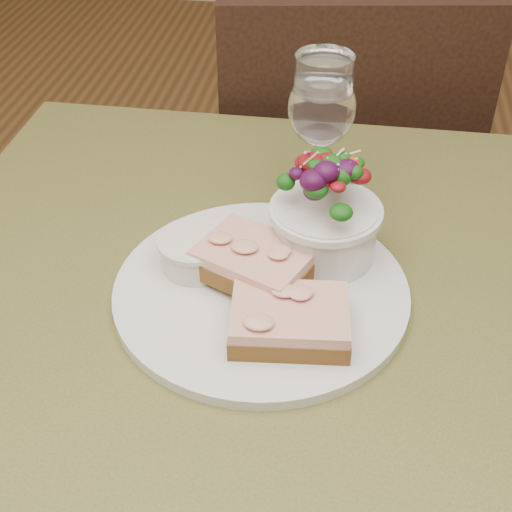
# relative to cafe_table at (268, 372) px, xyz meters

# --- Properties ---
(cafe_table) EXTENTS (0.80, 0.80, 0.75)m
(cafe_table) POSITION_rel_cafe_table_xyz_m (0.00, 0.00, 0.00)
(cafe_table) COLOR #423F1C
(cafe_table) RESTS_ON ground
(chair_far) EXTENTS (0.48, 0.48, 0.90)m
(chair_far) POSITION_rel_cafe_table_xyz_m (0.04, 0.65, -0.36)
(chair_far) COLOR black
(chair_far) RESTS_ON ground
(dinner_plate) EXTENTS (0.30, 0.30, 0.01)m
(dinner_plate) POSITION_rel_cafe_table_xyz_m (-0.01, 0.01, 0.11)
(dinner_plate) COLOR silver
(dinner_plate) RESTS_ON cafe_table
(sandwich_front) EXTENTS (0.12, 0.09, 0.03)m
(sandwich_front) POSITION_rel_cafe_table_xyz_m (0.03, -0.05, 0.13)
(sandwich_front) COLOR #4E3514
(sandwich_front) RESTS_ON dinner_plate
(sandwich_back) EXTENTS (0.14, 0.12, 0.03)m
(sandwich_back) POSITION_rel_cafe_table_xyz_m (-0.02, 0.02, 0.14)
(sandwich_back) COLOR #4E3514
(sandwich_back) RESTS_ON dinner_plate
(ramekin) EXTENTS (0.07, 0.07, 0.04)m
(ramekin) POSITION_rel_cafe_table_xyz_m (-0.08, 0.04, 0.13)
(ramekin) COLOR silver
(ramekin) RESTS_ON dinner_plate
(salad_bowl) EXTENTS (0.11, 0.11, 0.13)m
(salad_bowl) POSITION_rel_cafe_table_xyz_m (0.05, 0.08, 0.17)
(salad_bowl) COLOR silver
(salad_bowl) RESTS_ON dinner_plate
(garnish) EXTENTS (0.05, 0.04, 0.02)m
(garnish) POSITION_rel_cafe_table_xyz_m (-0.10, 0.08, 0.12)
(garnish) COLOR #093409
(garnish) RESTS_ON dinner_plate
(wine_glass) EXTENTS (0.08, 0.08, 0.18)m
(wine_glass) POSITION_rel_cafe_table_xyz_m (0.03, 0.19, 0.22)
(wine_glass) COLOR white
(wine_glass) RESTS_ON cafe_table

